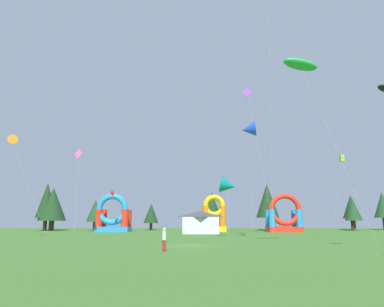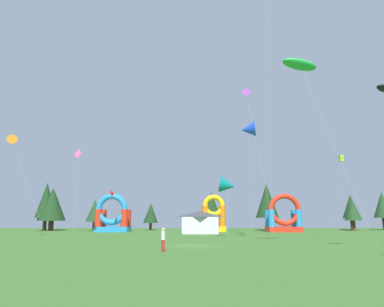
% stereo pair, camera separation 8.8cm
% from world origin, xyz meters
% --- Properties ---
extents(ground_plane, '(120.00, 120.00, 0.00)m').
position_xyz_m(ground_plane, '(0.00, 0.00, 0.00)').
color(ground_plane, '#3D6B28').
extents(kite_blue_delta, '(2.55, 4.57, 16.24)m').
position_xyz_m(kite_blue_delta, '(8.10, 13.62, 15.07)').
color(kite_blue_delta, blue).
rests_on(kite_blue_delta, ground_plane).
extents(kite_red_diamond, '(3.19, 1.22, 7.36)m').
position_xyz_m(kite_red_diamond, '(-14.11, 27.69, 6.88)').
color(kite_red_diamond, red).
rests_on(kite_red_diamond, ground_plane).
extents(kite_purple_diamond, '(4.10, 3.55, 25.74)m').
position_xyz_m(kite_purple_diamond, '(10.02, 26.24, 24.94)').
color(kite_purple_diamond, purple).
rests_on(kite_purple_diamond, ground_plane).
extents(kite_lime_box, '(0.88, 4.05, 11.04)m').
position_xyz_m(kite_lime_box, '(20.26, 11.84, 10.57)').
color(kite_lime_box, '#8CD826').
rests_on(kite_lime_box, ground_plane).
extents(kite_pink_diamond, '(1.42, 3.10, 13.39)m').
position_xyz_m(kite_pink_diamond, '(-18.31, 21.10, 12.72)').
color(kite_pink_diamond, '#EA599E').
rests_on(kite_pink_diamond, ground_plane).
extents(kite_green_parafoil, '(8.53, 2.47, 18.02)m').
position_xyz_m(kite_green_parafoil, '(10.46, -3.33, 17.23)').
color(kite_green_parafoil, green).
rests_on(kite_green_parafoil, ground_plane).
extents(kite_teal_delta, '(2.86, 3.46, 8.48)m').
position_xyz_m(kite_teal_delta, '(5.07, 14.19, 7.13)').
color(kite_teal_delta, '#0C7F7A').
rests_on(kite_teal_delta, ground_plane).
extents(kite_orange_delta, '(5.42, 3.69, 13.50)m').
position_xyz_m(kite_orange_delta, '(-23.91, 10.56, 12.73)').
color(kite_orange_delta, orange).
rests_on(kite_orange_delta, ground_plane).
extents(person_left_edge, '(0.41, 0.41, 1.88)m').
position_xyz_m(person_left_edge, '(-2.25, -6.10, 1.11)').
color(person_left_edge, '#B21E26').
rests_on(person_left_edge, ground_plane).
extents(inflatable_red_slide, '(6.31, 4.90, 7.28)m').
position_xyz_m(inflatable_red_slide, '(-15.24, 33.87, 2.63)').
color(inflatable_red_slide, '#268CD8').
rests_on(inflatable_red_slide, ground_plane).
extents(inflatable_orange_dome, '(4.52, 4.33, 7.10)m').
position_xyz_m(inflatable_orange_dome, '(4.28, 34.85, 2.74)').
color(inflatable_orange_dome, yellow).
rests_on(inflatable_orange_dome, ground_plane).
extents(inflatable_blue_arch, '(6.36, 4.33, 7.24)m').
position_xyz_m(inflatable_blue_arch, '(17.66, 33.29, 2.59)').
color(inflatable_blue_arch, red).
rests_on(inflatable_blue_arch, ground_plane).
extents(festival_tent, '(6.08, 4.37, 3.80)m').
position_xyz_m(festival_tent, '(1.44, 26.39, 1.90)').
color(festival_tent, silver).
rests_on(festival_tent, ground_plane).
extents(tree_row_0, '(4.27, 4.27, 10.20)m').
position_xyz_m(tree_row_0, '(-31.24, 41.13, 6.37)').
color(tree_row_0, '#4C331E').
rests_on(tree_row_0, ground_plane).
extents(tree_row_1, '(5.88, 5.88, 9.08)m').
position_xyz_m(tree_row_1, '(-29.94, 41.31, 5.52)').
color(tree_row_1, '#4C331E').
rests_on(tree_row_1, ground_plane).
extents(tree_row_2, '(3.67, 3.67, 6.45)m').
position_xyz_m(tree_row_2, '(-20.68, 40.99, 4.11)').
color(tree_row_2, '#4C331E').
rests_on(tree_row_2, ground_plane).
extents(tree_row_3, '(3.30, 3.30, 5.83)m').
position_xyz_m(tree_row_3, '(-9.07, 44.11, 3.65)').
color(tree_row_3, '#4C331E').
rests_on(tree_row_3, ground_plane).
extents(tree_row_4, '(4.47, 4.47, 8.32)m').
position_xyz_m(tree_row_4, '(4.41, 44.04, 5.17)').
color(tree_row_4, '#4C331E').
rests_on(tree_row_4, ground_plane).
extents(tree_row_5, '(4.85, 4.85, 9.82)m').
position_xyz_m(tree_row_5, '(16.08, 40.83, 6.19)').
color(tree_row_5, '#4C331E').
rests_on(tree_row_5, ground_plane).
extents(tree_row_6, '(3.52, 3.52, 6.78)m').
position_xyz_m(tree_row_6, '(34.38, 40.96, 4.39)').
color(tree_row_6, '#4C331E').
rests_on(tree_row_6, ground_plane).
extents(tree_row_7, '(3.78, 3.78, 7.78)m').
position_xyz_m(tree_row_7, '(35.76, 44.91, 5.09)').
color(tree_row_7, '#4C331E').
rests_on(tree_row_7, ground_plane).
extents(tree_row_8, '(4.00, 4.00, 8.45)m').
position_xyz_m(tree_row_8, '(42.91, 44.87, 5.49)').
color(tree_row_8, '#4C331E').
rests_on(tree_row_8, ground_plane).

